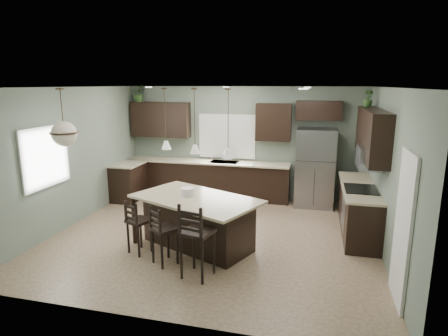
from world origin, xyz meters
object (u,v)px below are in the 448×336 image
bar_stool_left (139,227)px  bar_stool_right (198,240)px  bar_stool_center (165,235)px  kitchen_island (196,223)px  refrigerator (315,168)px  serving_dish (187,192)px  plant_back_left (139,94)px

bar_stool_left → bar_stool_right: 1.35m
bar_stool_left → bar_stool_center: size_ratio=0.97×
kitchen_island → bar_stool_center: (-0.30, -0.71, 0.03)m
refrigerator → bar_stool_left: bearing=-130.3°
kitchen_island → bar_stool_left: bar_stool_left is taller
kitchen_island → bar_stool_center: size_ratio=2.21×
kitchen_island → bar_stool_center: 0.78m
kitchen_island → bar_stool_right: 1.05m
serving_dish → bar_stool_left: size_ratio=0.25×
serving_dish → refrigerator: bearing=52.8°
bar_stool_center → bar_stool_right: (0.64, -0.27, 0.10)m
refrigerator → bar_stool_right: refrigerator is taller
kitchen_island → refrigerator: bearing=79.8°
serving_dish → bar_stool_right: bearing=-63.8°
serving_dish → plant_back_left: 4.20m
kitchen_island → plant_back_left: plant_back_left is taller
bar_stool_center → plant_back_left: 4.95m
bar_stool_center → plant_back_left: plant_back_left is taller
bar_stool_left → bar_stool_center: 0.64m
serving_dish → bar_stool_right: size_ratio=0.20×
refrigerator → plant_back_left: size_ratio=4.36×
bar_stool_right → plant_back_left: size_ratio=2.79×
refrigerator → kitchen_island: 3.58m
bar_stool_right → bar_stool_center: bearing=169.8°
serving_dish → plant_back_left: bearing=127.6°
serving_dish → kitchen_island: bearing=-23.9°
refrigerator → bar_stool_center: size_ratio=1.88×
kitchen_island → bar_stool_right: bearing=-46.9°
bar_stool_left → bar_stool_center: (0.58, -0.27, 0.02)m
refrigerator → bar_stool_center: 4.34m
bar_stool_center → plant_back_left: bearing=156.5°
kitchen_island → plant_back_left: (-2.55, 3.15, 2.15)m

